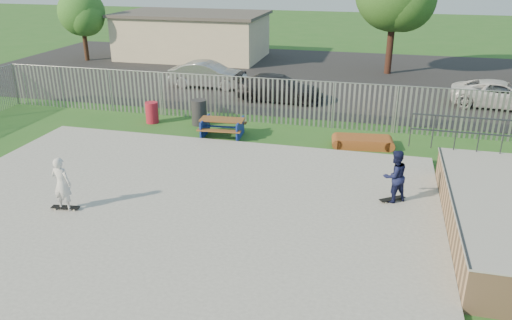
% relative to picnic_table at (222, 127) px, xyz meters
% --- Properties ---
extents(ground, '(120.00, 120.00, 0.00)m').
position_rel_picnic_table_xyz_m(ground, '(0.61, -6.82, -0.38)').
color(ground, '#295F20').
rests_on(ground, ground).
extents(concrete_slab, '(15.00, 12.00, 0.15)m').
position_rel_picnic_table_xyz_m(concrete_slab, '(0.61, -6.82, -0.31)').
color(concrete_slab, gray).
rests_on(concrete_slab, ground).
extents(fence, '(26.04, 16.02, 2.00)m').
position_rel_picnic_table_xyz_m(fence, '(1.61, -2.23, 0.62)').
color(fence, gray).
rests_on(fence, ground).
extents(picnic_table, '(1.86, 1.57, 0.75)m').
position_rel_picnic_table_xyz_m(picnic_table, '(0.00, 0.00, 0.00)').
color(picnic_table, brown).
rests_on(picnic_table, ground).
extents(funbox, '(2.06, 1.20, 0.39)m').
position_rel_picnic_table_xyz_m(funbox, '(5.62, 0.14, -0.18)').
color(funbox, brown).
rests_on(funbox, ground).
extents(trash_bin_red, '(0.56, 0.56, 0.93)m').
position_rel_picnic_table_xyz_m(trash_bin_red, '(-3.57, 0.99, 0.08)').
color(trash_bin_red, '#A5192B').
rests_on(trash_bin_red, ground).
extents(trash_bin_grey, '(0.67, 0.67, 1.11)m').
position_rel_picnic_table_xyz_m(trash_bin_grey, '(-1.45, 1.24, 0.17)').
color(trash_bin_grey, '#272729').
rests_on(trash_bin_grey, ground).
extents(parking_lot, '(40.00, 18.00, 0.02)m').
position_rel_picnic_table_xyz_m(parking_lot, '(0.61, 12.18, -0.37)').
color(parking_lot, black).
rests_on(parking_lot, ground).
extents(car_silver, '(4.31, 1.52, 1.42)m').
position_rel_picnic_table_xyz_m(car_silver, '(-3.29, 7.74, 0.35)').
color(car_silver, '#A5A4A9').
rests_on(car_silver, parking_lot).
extents(car_dark, '(4.54, 1.91, 1.31)m').
position_rel_picnic_table_xyz_m(car_dark, '(1.12, 5.91, 0.29)').
color(car_dark, black).
rests_on(car_dark, parking_lot).
extents(car_white, '(4.76, 2.60, 1.27)m').
position_rel_picnic_table_xyz_m(car_white, '(11.78, 7.37, 0.27)').
color(car_white, silver).
rests_on(car_white, parking_lot).
extents(building, '(10.40, 6.40, 3.20)m').
position_rel_picnic_table_xyz_m(building, '(-7.39, 16.18, 1.23)').
color(building, beige).
rests_on(building, ground).
extents(tree_left, '(3.18, 3.18, 4.90)m').
position_rel_picnic_table_xyz_m(tree_left, '(-14.35, 13.25, 2.92)').
color(tree_left, '#3F2719').
rests_on(tree_left, ground).
extents(skateboard_a, '(0.76, 0.63, 0.08)m').
position_rel_picnic_table_xyz_m(skateboard_a, '(6.72, -4.65, -0.19)').
color(skateboard_a, black).
rests_on(skateboard_a, concrete_slab).
extents(skateboard_b, '(0.82, 0.31, 0.08)m').
position_rel_picnic_table_xyz_m(skateboard_b, '(-2.28, -7.48, -0.19)').
color(skateboard_b, black).
rests_on(skateboard_b, concrete_slab).
extents(skater_navy, '(0.97, 0.93, 1.58)m').
position_rel_picnic_table_xyz_m(skater_navy, '(6.72, -4.65, 0.56)').
color(skater_navy, '#13173D').
rests_on(skater_navy, concrete_slab).
extents(skater_white, '(0.59, 0.39, 1.58)m').
position_rel_picnic_table_xyz_m(skater_white, '(-2.28, -7.48, 0.56)').
color(skater_white, silver).
rests_on(skater_white, concrete_slab).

